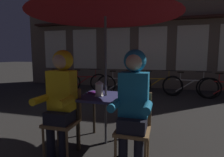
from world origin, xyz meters
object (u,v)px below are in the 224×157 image
Objects in this scene: chair_left at (64,117)px; person_left_hooded at (61,92)px; bicycle_fourth at (157,85)px; chair_right at (134,124)px; book at (95,93)px; person_right_hooded at (133,97)px; bicycle_fifth at (189,86)px; bicycle_second at (85,82)px; patio_umbrella at (105,2)px; bicycle_nearest at (60,82)px; lantern at (99,88)px; bicycle_third at (121,84)px; cafe_table at (106,102)px.

person_left_hooded is at bearing -90.00° from chair_left.
chair_left is at bearing -104.25° from bicycle_fourth.
chair_right is 4.35× the size of book.
chair_left is 0.62× the size of person_left_hooded.
person_left_hooded reaches higher than book.
bicycle_fifth is (1.13, 4.15, -0.50)m from person_right_hooded.
chair_left is 4.35× the size of book.
chair_left is 4.34m from bicycle_fourth.
person_left_hooded is 4.45m from bicycle_second.
patio_umbrella reaches higher than chair_left.
bicycle_nearest reaches higher than book.
chair_right is 5.25m from bicycle_nearest.
patio_umbrella is 11.55× the size of book.
book is (-0.12, 0.14, -0.11)m from lantern.
chair_left reaches higher than book.
lantern is 4.17m from bicycle_fifth.
bicycle_third is 2.21m from bicycle_fifth.
patio_umbrella is 1.41× the size of bicycle_nearest.
person_left_hooded reaches higher than bicycle_fourth.
cafe_table is at bearing -113.37° from bicycle_fifth.
cafe_table is at bearing -4.74° from book.
bicycle_second is 0.99× the size of bicycle_third.
lantern is 3.70m from bicycle_third.
bicycle_third is (-0.11, 3.93, -0.14)m from chair_left.
bicycle_nearest is 3.56m from bicycle_fourth.
chair_right reaches higher than bicycle_fifth.
bicycle_nearest is (-2.96, 3.60, -1.71)m from patio_umbrella.
bicycle_second is 0.99× the size of bicycle_fourth.
lantern is 0.22m from book.
lantern is 4.68m from bicycle_nearest.
person_right_hooded is (0.48, -0.43, 0.21)m from cafe_table.
cafe_table is 4.24m from bicycle_second.
bicycle_second is 8.29× the size of book.
person_left_hooded is at bearing 180.00° from person_right_hooded.
patio_umbrella is 1.38× the size of bicycle_fifth.
cafe_table is 0.85× the size of chair_left.
patio_umbrella is 1.38× the size of bicycle_fourth.
person_left_hooded is 0.84× the size of bicycle_fourth.
person_left_hooded is 4.67m from bicycle_fifth.
person_left_hooded is at bearing -116.72° from bicycle_fifth.
bicycle_second is (-2.48, 4.16, -0.50)m from person_right_hooded.
lantern is at bearing -51.71° from bicycle_nearest.
bicycle_fourth is at bearing 3.92° from bicycle_nearest.
patio_umbrella is at bearing -98.71° from bicycle_fourth.
chair_right reaches higher than bicycle_fourth.
bicycle_nearest is at bearing 122.02° from chair_left.
chair_left is 4.68m from bicycle_nearest.
bicycle_second is (-2.00, 3.73, -0.29)m from cafe_table.
patio_umbrella is 10.00× the size of lantern.
chair_right is 4.08m from bicycle_third.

